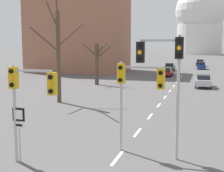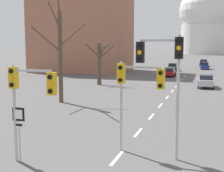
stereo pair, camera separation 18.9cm
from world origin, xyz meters
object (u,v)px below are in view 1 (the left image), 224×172
Objects in this scene: sedan_near_left at (200,63)px; route_sign_post at (19,124)px; traffic_signal_near_right at (166,66)px; sedan_mid_centre at (203,81)px; traffic_signal_centre_tall at (135,84)px; sedan_near_right at (166,72)px; sedan_far_right at (170,67)px; sedan_far_left at (202,65)px; traffic_signal_near_left at (27,89)px.

route_sign_post is at bearing -95.38° from sedan_near_left.
sedan_mid_centre is (1.60, 26.23, -3.48)m from traffic_signal_near_right.
sedan_near_left is at bearing 88.29° from traffic_signal_centre_tall.
traffic_signal_near_right reaches higher than sedan_near_right.
traffic_signal_centre_tall reaches higher than sedan_near_right.
sedan_near_right is at bearing 94.48° from traffic_signal_centre_tall.
traffic_signal_near_right is at bearing -84.15° from sedan_far_right.
route_sign_post is 60.48m from sedan_far_left.
traffic_signal_centre_tall is at bearing -85.77° from sedan_far_right.
route_sign_post reaches higher than sedan_near_left.
traffic_signal_centre_tall is 57.35m from sedan_far_left.
sedan_mid_centre is (3.09, 25.74, -2.53)m from traffic_signal_centre_tall.
route_sign_post is (-0.49, -0.01, -1.59)m from traffic_signal_near_left.
sedan_far_left is (7.13, 60.05, -0.91)m from route_sign_post.
sedan_far_left is at bearing 87.50° from traffic_signal_centre_tall.
route_sign_post is 0.58× the size of sedan_far_left.
route_sign_post reaches higher than sedan_far_right.
traffic_signal_near_left is 0.96× the size of sedan_near_right.
traffic_signal_near_right is 7.05m from route_sign_post.
traffic_signal_near_left reaches higher than sedan_near_right.
traffic_signal_near_right is 1.84m from traffic_signal_centre_tall.
route_sign_post is 0.61× the size of sedan_near_left.
traffic_signal_near_right is 2.25× the size of route_sign_post.
traffic_signal_centre_tall is 50.94m from sedan_far_right.
traffic_signal_near_right is 39.39m from sedan_near_right.
traffic_signal_near_left is at bearing -157.66° from traffic_signal_near_right.
sedan_near_left is at bearing 91.46° from sedan_mid_centre.
sedan_near_left is (6.65, 70.60, -0.87)m from route_sign_post.
sedan_far_left is (-0.59, 31.49, -0.02)m from sedan_mid_centre.
sedan_mid_centre is 25.92m from sedan_far_right.
sedan_far_left is at bearing 89.00° from traffic_signal_near_right.
traffic_signal_centre_tall is 67.87m from sedan_near_left.
traffic_signal_near_right is 26.51m from sedan_mid_centre.
sedan_mid_centre is 0.92× the size of sedan_far_right.
sedan_far_left is 9.02m from sedan_far_right.
sedan_far_left is (2.50, 57.24, -2.54)m from traffic_signal_centre_tall.
sedan_far_left is at bearing 91.08° from sedan_mid_centre.
route_sign_post is at bearing -159.20° from traffic_signal_near_right.
sedan_mid_centre is (6.10, -12.75, 0.05)m from sedan_near_right.
route_sign_post is (-4.63, -2.81, -1.63)m from traffic_signal_centre_tall.
route_sign_post is at bearing -179.01° from traffic_signal_near_left.
sedan_far_left is at bearing 83.68° from traffic_signal_near_left.
sedan_far_right is at bearing 89.58° from traffic_signal_near_left.
traffic_signal_centre_tall is 1.75× the size of route_sign_post.
sedan_mid_centre is at bearing 83.15° from traffic_signal_centre_tall.
sedan_far_right is at bearing -108.70° from sedan_near_left.
traffic_signal_near_left is 0.97× the size of sedan_far_right.
sedan_near_right is at bearing -106.39° from sedan_far_left.
traffic_signal_centre_tall is 1.06× the size of sedan_mid_centre.
sedan_mid_centre is at bearing -74.69° from sedan_far_right.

